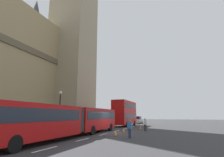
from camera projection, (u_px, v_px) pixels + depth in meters
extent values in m
plane|color=#333335|center=(111.00, 132.00, 21.39)|extent=(160.00, 160.00, 0.00)
cube|color=silver|center=(46.00, 149.00, 10.76)|extent=(2.20, 0.16, 0.01)
cube|color=silver|center=(83.00, 140.00, 14.98)|extent=(2.20, 0.16, 0.01)
cube|color=silver|center=(103.00, 134.00, 19.20)|extent=(2.20, 0.16, 0.01)
cube|color=silver|center=(117.00, 131.00, 23.42)|extent=(2.20, 0.16, 0.01)
cube|color=silver|center=(126.00, 129.00, 27.63)|extent=(2.20, 0.16, 0.01)
cube|color=silver|center=(132.00, 127.00, 31.85)|extent=(2.20, 0.16, 0.01)
cube|color=silver|center=(138.00, 125.00, 36.07)|extent=(2.20, 0.16, 0.01)
cube|color=silver|center=(142.00, 124.00, 40.29)|extent=(2.20, 0.16, 0.01)
cube|color=tan|center=(74.00, 18.00, 46.10)|extent=(9.25, 9.25, 55.47)
cone|color=#383D42|center=(36.00, 10.00, 38.45)|extent=(2.40, 2.40, 5.00)
cube|color=#B20F0F|center=(94.00, 119.00, 21.72)|extent=(8.86, 2.50, 2.50)
cube|color=#1E232D|center=(94.00, 115.00, 21.81)|extent=(8.16, 2.54, 0.90)
cube|color=#B20F0F|center=(36.00, 121.00, 12.76)|extent=(8.86, 2.50, 2.50)
cube|color=#1E232D|center=(36.00, 115.00, 12.85)|extent=(8.16, 2.54, 0.90)
cylinder|color=#2D2D2D|center=(72.00, 120.00, 17.24)|extent=(2.38, 2.38, 2.25)
cylinder|color=black|center=(110.00, 127.00, 23.70)|extent=(1.00, 0.30, 1.00)
cylinder|color=black|center=(92.00, 130.00, 18.65)|extent=(1.00, 0.30, 1.00)
cylinder|color=black|center=(14.00, 144.00, 9.70)|extent=(1.00, 0.30, 1.00)
cube|color=#B20F0F|center=(125.00, 118.00, 34.79)|extent=(9.88, 2.50, 2.40)
cube|color=black|center=(125.00, 116.00, 34.87)|extent=(8.89, 2.54, 0.84)
cube|color=#B20F0F|center=(125.00, 107.00, 35.27)|extent=(9.68, 2.50, 2.10)
cube|color=black|center=(125.00, 106.00, 35.29)|extent=(8.89, 2.54, 0.84)
cylinder|color=black|center=(134.00, 123.00, 37.08)|extent=(1.00, 0.30, 1.00)
cylinder|color=black|center=(126.00, 124.00, 31.28)|extent=(1.00, 0.30, 1.00)
cube|color=#B7B7BC|center=(138.00, 121.00, 44.21)|extent=(4.40, 1.80, 0.90)
cube|color=black|center=(137.00, 118.00, 44.19)|extent=(2.46, 1.66, 0.70)
cylinder|color=black|center=(142.00, 122.00, 45.15)|extent=(0.64, 0.30, 0.64)
cylinder|color=black|center=(140.00, 123.00, 42.56)|extent=(0.64, 0.30, 0.64)
cube|color=black|center=(116.00, 136.00, 17.70)|extent=(0.36, 0.36, 0.03)
cone|color=orange|center=(116.00, 133.00, 17.76)|extent=(0.28, 0.28, 0.55)
cylinder|color=white|center=(116.00, 133.00, 17.77)|extent=(0.17, 0.17, 0.08)
cube|color=black|center=(124.00, 133.00, 20.89)|extent=(0.36, 0.36, 0.03)
cone|color=orange|center=(124.00, 130.00, 20.95)|extent=(0.28, 0.28, 0.55)
cylinder|color=white|center=(124.00, 130.00, 20.96)|extent=(0.17, 0.17, 0.08)
cube|color=black|center=(140.00, 129.00, 26.30)|extent=(0.36, 0.36, 0.03)
cone|color=orange|center=(140.00, 127.00, 26.36)|extent=(0.28, 0.28, 0.55)
cylinder|color=white|center=(140.00, 127.00, 26.36)|extent=(0.17, 0.17, 0.08)
cylinder|color=black|center=(58.00, 131.00, 21.93)|extent=(0.32, 0.32, 0.30)
cylinder|color=black|center=(59.00, 113.00, 22.41)|extent=(0.16, 0.16, 4.80)
sphere|color=beige|center=(61.00, 93.00, 22.96)|extent=(0.44, 0.44, 0.44)
cylinder|color=#262D4C|center=(129.00, 133.00, 16.02)|extent=(0.16, 0.16, 0.86)
cylinder|color=#262D4C|center=(130.00, 133.00, 16.18)|extent=(0.16, 0.16, 0.86)
cube|color=#3372B2|center=(130.00, 125.00, 16.25)|extent=(0.32, 0.44, 0.60)
sphere|color=#936B4C|center=(129.00, 121.00, 16.34)|extent=(0.22, 0.22, 0.22)
cylinder|color=#333333|center=(146.00, 128.00, 23.20)|extent=(0.16, 0.16, 0.86)
cylinder|color=#333333|center=(145.00, 128.00, 23.30)|extent=(0.16, 0.16, 0.86)
cube|color=silver|center=(145.00, 122.00, 23.40)|extent=(0.43, 0.30, 0.60)
sphere|color=#936B4C|center=(145.00, 119.00, 23.49)|extent=(0.22, 0.22, 0.22)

